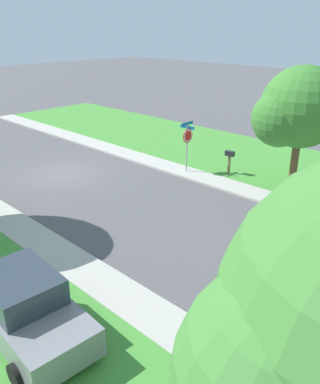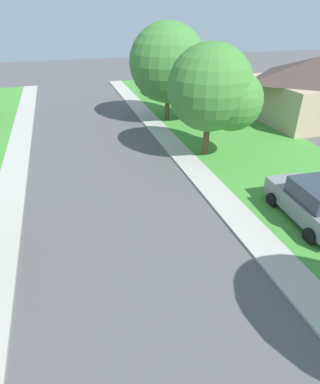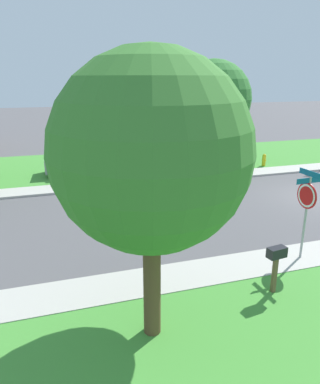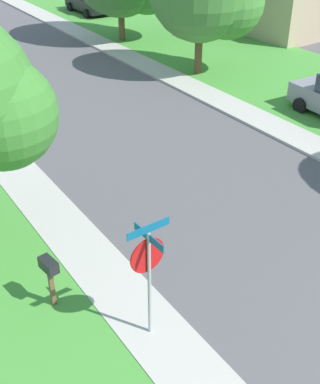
{
  "view_description": "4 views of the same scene",
  "coord_description": "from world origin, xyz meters",
  "px_view_note": "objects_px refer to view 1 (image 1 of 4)",
  "views": [
    {
      "loc": [
        10.88,
        17.68,
        7.41
      ],
      "look_at": [
        0.57,
        7.77,
        1.4
      ],
      "focal_mm": 37.35,
      "sensor_mm": 36.0,
      "label": 1
    },
    {
      "loc": [
        -1.73,
        0.93,
        7.76
      ],
      "look_at": [
        1.48,
        11.4,
        1.4
      ],
      "focal_mm": 30.07,
      "sensor_mm": 36.0,
      "label": 2
    },
    {
      "loc": [
        -12.75,
        11.5,
        5.24
      ],
      "look_at": [
        -1.27,
        7.92,
        1.4
      ],
      "focal_mm": 33.41,
      "sensor_mm": 36.0,
      "label": 3
    },
    {
      "loc": [
        -8.67,
        -1.59,
        7.97
      ],
      "look_at": [
        -2.76,
        7.25,
        1.4
      ],
      "focal_mm": 47.06,
      "sensor_mm": 36.0,
      "label": 4
    }
  ],
  "objects_px": {
    "stop_sign_far_corner": "(187,139)",
    "tree_across_right": "(296,110)",
    "mailbox": "(230,157)",
    "car_grey_driveway_right": "(25,307)"
  },
  "relations": [
    {
      "from": "stop_sign_far_corner",
      "to": "car_grey_driveway_right",
      "type": "xyz_separation_m",
      "value": [
        12.17,
        5.0,
        -1.01
      ]
    },
    {
      "from": "stop_sign_far_corner",
      "to": "tree_across_right",
      "type": "relative_size",
      "value": 0.48
    },
    {
      "from": "stop_sign_far_corner",
      "to": "tree_across_right",
      "type": "height_order",
      "value": "tree_across_right"
    },
    {
      "from": "stop_sign_far_corner",
      "to": "mailbox",
      "type": "bearing_deg",
      "value": 125.82
    },
    {
      "from": "car_grey_driveway_right",
      "to": "tree_across_right",
      "type": "relative_size",
      "value": 0.76
    },
    {
      "from": "car_grey_driveway_right",
      "to": "tree_across_right",
      "type": "bearing_deg",
      "value": 179.99
    },
    {
      "from": "stop_sign_far_corner",
      "to": "car_grey_driveway_right",
      "type": "height_order",
      "value": "stop_sign_far_corner"
    },
    {
      "from": "car_grey_driveway_right",
      "to": "tree_across_right",
      "type": "height_order",
      "value": "tree_across_right"
    },
    {
      "from": "car_grey_driveway_right",
      "to": "tree_across_right",
      "type": "xyz_separation_m",
      "value": [
        -13.78,
        0.0,
        2.96
      ]
    },
    {
      "from": "tree_across_right",
      "to": "mailbox",
      "type": "distance_m",
      "value": 4.27
    }
  ]
}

